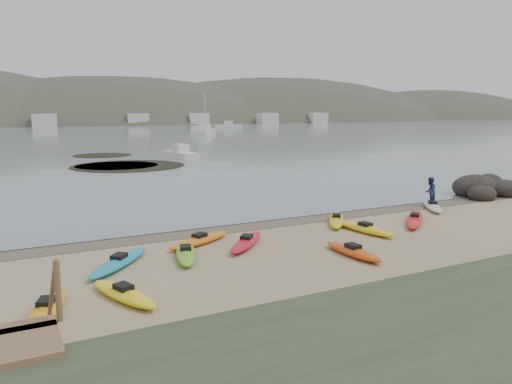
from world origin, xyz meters
TOP-DOWN VIEW (x-y plane):
  - ground at (0.00, 0.00)m, footprint 600.00×600.00m
  - wet_sand at (0.00, -0.30)m, footprint 60.00×60.00m
  - water at (0.00, 300.00)m, footprint 1200.00×1200.00m
  - stairs at (-11.00, -11.62)m, footprint 1.50×2.70m
  - kayaks at (-0.83, -4.06)m, footprint 22.14×8.62m
  - person_east at (10.69, -0.80)m, footprint 0.99×0.90m
  - rock_cluster at (16.65, 0.24)m, footprint 5.07×3.69m
  - kelp_mats at (-0.11, 29.69)m, footprint 10.81×21.26m
  - moored_boats at (5.54, 80.25)m, footprint 97.89×85.25m
  - far_hills at (39.38, 193.97)m, footprint 550.00×135.00m
  - far_town at (6.00, 145.00)m, footprint 199.00×5.00m

SIDE VIEW (x-z plane):
  - far_hills at x=39.38m, z-range -55.93..24.07m
  - ground at x=0.00m, z-range 0.00..0.00m
  - wet_sand at x=0.00m, z-range 0.00..0.00m
  - water at x=0.00m, z-range 0.01..0.01m
  - kelp_mats at x=-0.11m, z-range 0.01..0.05m
  - kayaks at x=-0.83m, z-range 0.00..0.34m
  - rock_cluster at x=16.65m, z-range -0.59..1.02m
  - moored_boats at x=5.54m, z-range -0.05..1.16m
  - person_east at x=10.69m, z-range 0.00..1.65m
  - stairs at x=-11.00m, z-range 0.00..2.10m
  - far_town at x=6.00m, z-range 0.00..4.00m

